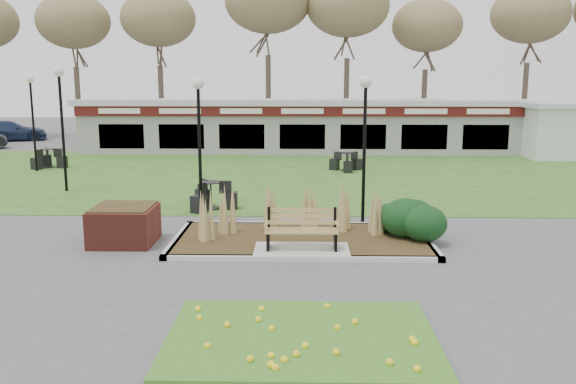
{
  "coord_description": "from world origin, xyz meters",
  "views": [
    {
      "loc": [
        0.0,
        -13.55,
        4.04
      ],
      "look_at": [
        -0.36,
        2.0,
        1.13
      ],
      "focal_mm": 38.0,
      "sensor_mm": 36.0,
      "label": 1
    }
  ],
  "objects_px": {
    "park_bench": "(302,229)",
    "lamp_post_mid_left": "(32,102)",
    "lamp_post_mid_right": "(365,117)",
    "car_blue": "(9,131)",
    "food_pavilion": "(302,126)",
    "brick_planter": "(124,225)",
    "lamp_post_far_left": "(61,101)",
    "bistro_set_b": "(211,200)",
    "bistro_set_c": "(346,165)",
    "bistro_set_a": "(49,161)",
    "service_hut": "(566,130)",
    "lamp_post_near_right": "(199,118)"
  },
  "relations": [
    {
      "from": "brick_planter",
      "to": "service_hut",
      "type": "bearing_deg",
      "value": 43.52
    },
    {
      "from": "lamp_post_near_right",
      "to": "bistro_set_c",
      "type": "distance_m",
      "value": 11.32
    },
    {
      "from": "car_blue",
      "to": "bistro_set_b",
      "type": "bearing_deg",
      "value": -166.26
    },
    {
      "from": "brick_planter",
      "to": "lamp_post_far_left",
      "type": "relative_size",
      "value": 0.34
    },
    {
      "from": "lamp_post_mid_left",
      "to": "lamp_post_far_left",
      "type": "xyz_separation_m",
      "value": [
        3.12,
        -4.68,
        0.2
      ]
    },
    {
      "from": "brick_planter",
      "to": "bistro_set_c",
      "type": "bearing_deg",
      "value": 62.29
    },
    {
      "from": "service_hut",
      "to": "bistro_set_c",
      "type": "relative_size",
      "value": 2.93
    },
    {
      "from": "lamp_post_far_left",
      "to": "bistro_set_c",
      "type": "distance_m",
      "value": 12.05
    },
    {
      "from": "lamp_post_near_right",
      "to": "bistro_set_a",
      "type": "bearing_deg",
      "value": 129.7
    },
    {
      "from": "bistro_set_a",
      "to": "food_pavilion",
      "type": "bearing_deg",
      "value": 28.42
    },
    {
      "from": "car_blue",
      "to": "lamp_post_mid_right",
      "type": "bearing_deg",
      "value": -161.64
    },
    {
      "from": "service_hut",
      "to": "car_blue",
      "type": "xyz_separation_m",
      "value": [
        -32.61,
        7.72,
        -0.79
      ]
    },
    {
      "from": "bistro_set_c",
      "to": "service_hut",
      "type": "bearing_deg",
      "value": 23.01
    },
    {
      "from": "service_hut",
      "to": "lamp_post_near_right",
      "type": "bearing_deg",
      "value": -137.84
    },
    {
      "from": "service_hut",
      "to": "lamp_post_mid_left",
      "type": "bearing_deg",
      "value": -167.97
    },
    {
      "from": "bistro_set_b",
      "to": "car_blue",
      "type": "bearing_deg",
      "value": 128.15
    },
    {
      "from": "lamp_post_far_left",
      "to": "service_hut",
      "type": "bearing_deg",
      "value": 24.48
    },
    {
      "from": "lamp_post_mid_left",
      "to": "brick_planter",
      "type": "bearing_deg",
      "value": -58.03
    },
    {
      "from": "bistro_set_b",
      "to": "bistro_set_c",
      "type": "distance_m",
      "value": 9.41
    },
    {
      "from": "lamp_post_mid_right",
      "to": "bistro_set_a",
      "type": "xyz_separation_m",
      "value": [
        -13.28,
        10.5,
        -2.7
      ]
    },
    {
      "from": "service_hut",
      "to": "lamp_post_far_left",
      "type": "distance_m",
      "value": 24.29
    },
    {
      "from": "lamp_post_mid_right",
      "to": "lamp_post_near_right",
      "type": "bearing_deg",
      "value": -180.0
    },
    {
      "from": "lamp_post_far_left",
      "to": "bistro_set_b",
      "type": "xyz_separation_m",
      "value": [
        5.7,
        -2.96,
        -2.94
      ]
    },
    {
      "from": "bistro_set_c",
      "to": "park_bench",
      "type": "bearing_deg",
      "value": -98.65
    },
    {
      "from": "lamp_post_far_left",
      "to": "bistro_set_c",
      "type": "bearing_deg",
      "value": 26.06
    },
    {
      "from": "brick_planter",
      "to": "food_pavilion",
      "type": "relative_size",
      "value": 0.06
    },
    {
      "from": "brick_planter",
      "to": "lamp_post_mid_left",
      "type": "xyz_separation_m",
      "value": [
        -7.27,
        11.64,
        2.58
      ]
    },
    {
      "from": "service_hut",
      "to": "lamp_post_far_left",
      "type": "xyz_separation_m",
      "value": [
        -22.04,
        -10.04,
        1.8
      ]
    },
    {
      "from": "lamp_post_mid_right",
      "to": "car_blue",
      "type": "bearing_deg",
      "value": 132.76
    },
    {
      "from": "park_bench",
      "to": "lamp_post_mid_left",
      "type": "bearing_deg",
      "value": 133.27
    },
    {
      "from": "lamp_post_far_left",
      "to": "car_blue",
      "type": "height_order",
      "value": "lamp_post_far_left"
    },
    {
      "from": "bistro_set_a",
      "to": "bistro_set_b",
      "type": "distance_m",
      "value": 12.32
    },
    {
      "from": "lamp_post_near_right",
      "to": "service_hut",
      "type": "bearing_deg",
      "value": 42.16
    },
    {
      "from": "lamp_post_mid_left",
      "to": "lamp_post_mid_right",
      "type": "xyz_separation_m",
      "value": [
        13.38,
        -9.44,
        -0.05
      ]
    },
    {
      "from": "brick_planter",
      "to": "bistro_set_b",
      "type": "bearing_deg",
      "value": 68.72
    },
    {
      "from": "bistro_set_b",
      "to": "bistro_set_c",
      "type": "xyz_separation_m",
      "value": [
        4.8,
        8.1,
        -0.02
      ]
    },
    {
      "from": "bistro_set_b",
      "to": "lamp_post_mid_right",
      "type": "bearing_deg",
      "value": -21.56
    },
    {
      "from": "service_hut",
      "to": "bistro_set_b",
      "type": "height_order",
      "value": "service_hut"
    },
    {
      "from": "lamp_post_far_left",
      "to": "car_blue",
      "type": "distance_m",
      "value": 20.83
    },
    {
      "from": "brick_planter",
      "to": "car_blue",
      "type": "bearing_deg",
      "value": 120.76
    },
    {
      "from": "food_pavilion",
      "to": "lamp_post_far_left",
      "type": "xyz_separation_m",
      "value": [
        -8.54,
        -12.0,
        1.77
      ]
    },
    {
      "from": "bistro_set_a",
      "to": "lamp_post_mid_right",
      "type": "bearing_deg",
      "value": -38.34
    },
    {
      "from": "lamp_post_mid_right",
      "to": "bistro_set_c",
      "type": "xyz_separation_m",
      "value": [
        0.24,
        9.9,
        -2.72
      ]
    },
    {
      "from": "brick_planter",
      "to": "lamp_post_far_left",
      "type": "distance_m",
      "value": 8.56
    },
    {
      "from": "bistro_set_c",
      "to": "lamp_post_near_right",
      "type": "bearing_deg",
      "value": -115.88
    },
    {
      "from": "service_hut",
      "to": "bistro_set_a",
      "type": "xyz_separation_m",
      "value": [
        -25.07,
        -4.3,
        -1.14
      ]
    },
    {
      "from": "food_pavilion",
      "to": "park_bench",
      "type": "bearing_deg",
      "value": -90.0
    },
    {
      "from": "bistro_set_c",
      "to": "car_blue",
      "type": "distance_m",
      "value": 24.56
    },
    {
      "from": "lamp_post_far_left",
      "to": "bistro_set_a",
      "type": "relative_size",
      "value": 2.76
    },
    {
      "from": "lamp_post_far_left",
      "to": "bistro_set_b",
      "type": "distance_m",
      "value": 7.06
    }
  ]
}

